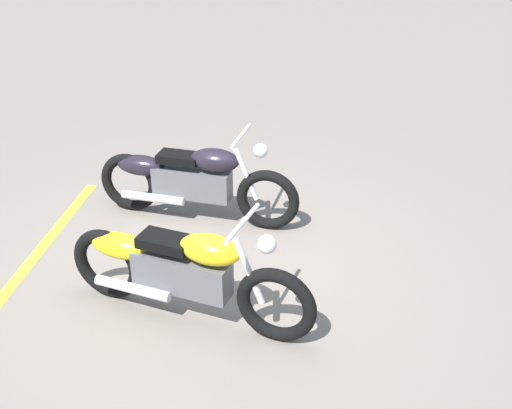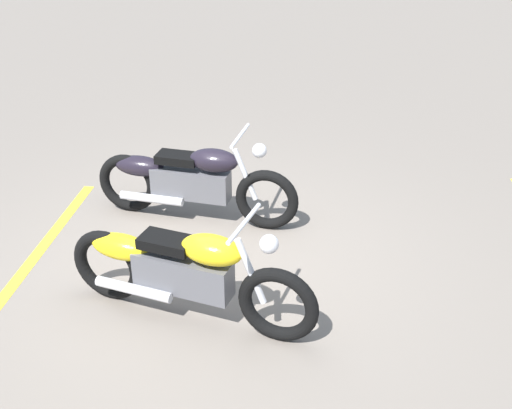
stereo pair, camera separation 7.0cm
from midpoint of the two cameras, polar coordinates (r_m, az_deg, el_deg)
name	(u,v)px [view 2 (the right image)]	position (r m, az deg, el deg)	size (l,w,h in m)	color
ground_plane	(206,262)	(6.12, -4.92, -5.23)	(60.00, 60.00, 0.00)	slate
motorcycle_bright_foreground	(182,270)	(5.20, -7.17, -5.94)	(2.16, 0.83, 1.04)	black
motorcycle_dark_foreground	(190,180)	(6.66, -6.34, 2.23)	(2.21, 0.69, 1.04)	black
parking_stripe_near	(33,259)	(6.51, -19.94, -4.71)	(3.20, 0.12, 0.01)	yellow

